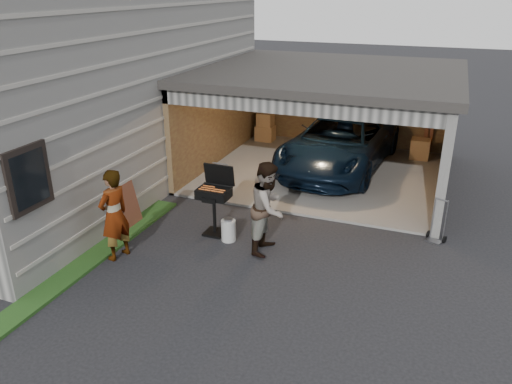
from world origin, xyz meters
TOP-DOWN VIEW (x-y plane):
  - ground at (0.00, 0.00)m, footprint 80.00×80.00m
  - house at (-6.00, 4.00)m, footprint 7.00×11.00m
  - groundcover_strip at (-2.25, -1.00)m, footprint 0.50×8.00m
  - garage at (0.76, 6.79)m, footprint 6.80×6.30m
  - minivan at (1.09, 6.90)m, footprint 2.89×5.50m
  - woman at (-1.83, 0.44)m, footprint 0.57×0.74m
  - man at (0.80, 1.75)m, footprint 0.71×0.91m
  - bbq_grill at (-0.50, 2.04)m, footprint 0.67×0.58m
  - propane_tank at (-0.10, 1.83)m, footprint 0.31×0.31m
  - plywood_panel at (-2.40, 1.52)m, footprint 0.25×0.90m
  - hand_truck at (3.93, 3.35)m, footprint 0.43×0.39m

SIDE VIEW (x-z plane):
  - ground at x=0.00m, z-range 0.00..0.00m
  - groundcover_strip at x=-2.25m, z-range 0.00..0.06m
  - hand_truck at x=3.93m, z-range -0.29..0.65m
  - propane_tank at x=-0.10m, z-range 0.00..0.45m
  - plywood_panel at x=-2.40m, z-range 0.00..1.00m
  - minivan at x=1.09m, z-range 0.00..1.48m
  - bbq_grill at x=-0.50m, z-range 0.14..1.62m
  - woman at x=-1.83m, z-range 0.00..1.81m
  - man at x=0.80m, z-range 0.00..1.86m
  - garage at x=0.76m, z-range 0.42..3.32m
  - house at x=-6.00m, z-range 0.00..5.50m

